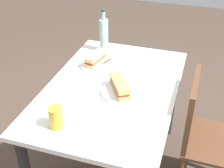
{
  "coord_description": "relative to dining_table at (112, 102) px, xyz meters",
  "views": [
    {
      "loc": [
        1.48,
        0.47,
        1.75
      ],
      "look_at": [
        0.0,
        0.0,
        0.75
      ],
      "focal_mm": 48.65,
      "sensor_mm": 36.0,
      "label": 1
    }
  ],
  "objects": [
    {
      "name": "paper_napkin",
      "position": [
        0.31,
        0.14,
        0.11
      ],
      "size": [
        0.15,
        0.15,
        0.0
      ],
      "primitive_type": "cube",
      "rotation": [
        0.0,
        0.0,
        0.04
      ],
      "color": "white",
      "rests_on": "dining_table"
    },
    {
      "name": "knife_far",
      "position": [
        -0.23,
        -0.14,
        0.13
      ],
      "size": [
        0.17,
        0.07,
        0.01
      ],
      "color": "silver",
      "rests_on": "plate_far"
    },
    {
      "name": "chair_far",
      "position": [
        -0.0,
        0.59,
        -0.12
      ],
      "size": [
        0.4,
        0.4,
        0.87
      ],
      "color": "brown",
      "rests_on": "ground"
    },
    {
      "name": "beer_glass",
      "position": [
        0.44,
        -0.15,
        0.17
      ],
      "size": [
        0.07,
        0.07,
        0.12
      ],
      "primitive_type": "cylinder",
      "color": "gold",
      "rests_on": "dining_table"
    },
    {
      "name": "baguette_sandwich_far",
      "position": [
        -0.23,
        -0.19,
        0.16
      ],
      "size": [
        0.19,
        0.11,
        0.07
      ],
      "color": "#DBB77A",
      "rests_on": "plate_far"
    },
    {
      "name": "knife_near",
      "position": [
        0.02,
        0.1,
        0.13
      ],
      "size": [
        0.14,
        0.13,
        0.01
      ],
      "color": "silver",
      "rests_on": "plate_near"
    },
    {
      "name": "dining_table",
      "position": [
        0.0,
        0.0,
        0.0
      ],
      "size": [
        1.19,
        0.78,
        0.73
      ],
      "color": "silver",
      "rests_on": "ground"
    },
    {
      "name": "plate_far",
      "position": [
        -0.23,
        -0.19,
        0.12
      ],
      "size": [
        0.23,
        0.23,
        0.01
      ],
      "primitive_type": "cylinder",
      "color": "silver",
      "rests_on": "dining_table"
    },
    {
      "name": "water_bottle",
      "position": [
        -0.45,
        -0.21,
        0.24
      ],
      "size": [
        0.07,
        0.07,
        0.32
      ],
      "color": "#99C6B7",
      "rests_on": "dining_table"
    },
    {
      "name": "plate_near",
      "position": [
        0.05,
        0.06,
        0.12
      ],
      "size": [
        0.23,
        0.23,
        0.01
      ],
      "primitive_type": "cylinder",
      "color": "white",
      "rests_on": "dining_table"
    },
    {
      "name": "baguette_sandwich_near",
      "position": [
        0.05,
        0.06,
        0.16
      ],
      "size": [
        0.22,
        0.17,
        0.07
      ],
      "color": "tan",
      "rests_on": "plate_near"
    }
  ]
}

